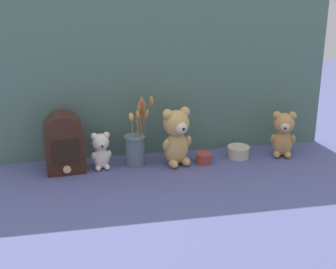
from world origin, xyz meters
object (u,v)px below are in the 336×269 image
Objects in this scene: teddy_bear_large at (177,136)px; flower_vase at (136,145)px; vintage_radio at (64,142)px; decorative_tin_tall at (238,152)px; teddy_bear_medium at (283,133)px; decorative_tin_short at (204,158)px; teddy_bear_small at (101,150)px.

teddy_bear_large is 0.19m from flower_vase.
vintage_radio is 2.57× the size of decorative_tin_tall.
teddy_bear_large is 2.56× the size of decorative_tin_tall.
teddy_bear_medium reaches higher than decorative_tin_tall.
teddy_bear_large reaches higher than teddy_bear_medium.
decorative_tin_short is (0.13, -0.01, -0.12)m from teddy_bear_large.
vintage_radio reaches higher than teddy_bear_large.
teddy_bear_large is 3.51× the size of decorative_tin_short.
teddy_bear_medium is 1.28× the size of teddy_bear_small.
teddy_bear_small is (-0.35, 0.02, -0.05)m from teddy_bear_large.
flower_vase reaches higher than decorative_tin_short.
vintage_radio is at bearing 179.91° from decorative_tin_tall.
decorative_tin_tall is 0.18m from decorative_tin_short.
flower_vase is (-0.19, 0.03, -0.04)m from teddy_bear_large.
decorative_tin_tall is 1.37× the size of decorative_tin_short.
flower_vase is at bearing 171.88° from decorative_tin_short.
decorative_tin_short is (0.48, -0.03, -0.07)m from teddy_bear_small.
teddy_bear_medium is 0.87m from teddy_bear_small.
vintage_radio is at bearing 176.90° from decorative_tin_short.
teddy_bear_large is 0.33m from decorative_tin_tall.
decorative_tin_tall is (-0.21, 0.02, -0.09)m from teddy_bear_medium.
teddy_bear_small is 0.52× the size of flower_vase.
decorative_tin_short is at bearing -3.10° from vintage_radio.
vintage_radio is 0.65m from decorative_tin_short.
teddy_bear_large is at bearing -176.04° from decorative_tin_tall.
teddy_bear_large is 0.52m from teddy_bear_medium.
teddy_bear_medium reaches higher than teddy_bear_small.
teddy_bear_small is at bearing 177.19° from teddy_bear_large.
flower_vase is (-0.71, 0.03, -0.02)m from teddy_bear_medium.
flower_vase is 1.23× the size of vintage_radio.
teddy_bear_medium is 0.67× the size of flower_vase.
vintage_radio reaches higher than decorative_tin_tall.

